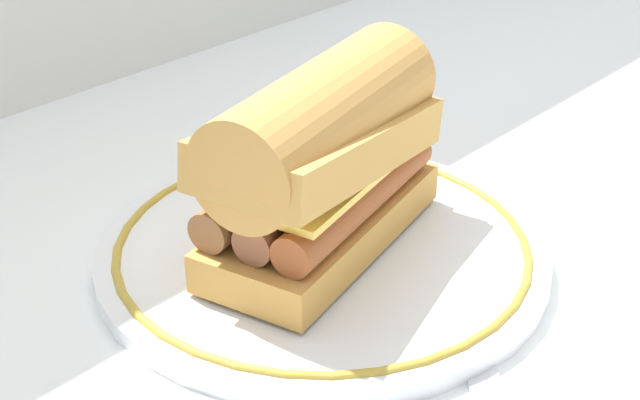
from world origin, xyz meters
TOP-DOWN VIEW (x-y plane):
  - ground_plane at (0.00, 0.00)m, footprint 1.50×1.50m
  - plate at (0.01, 0.00)m, footprint 0.30×0.30m
  - sausage_sandwich at (0.01, 0.00)m, footprint 0.20×0.12m

SIDE VIEW (x-z plane):
  - ground_plane at x=0.00m, z-range 0.00..0.00m
  - plate at x=0.01m, z-range 0.00..0.02m
  - sausage_sandwich at x=0.01m, z-range 0.02..0.14m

